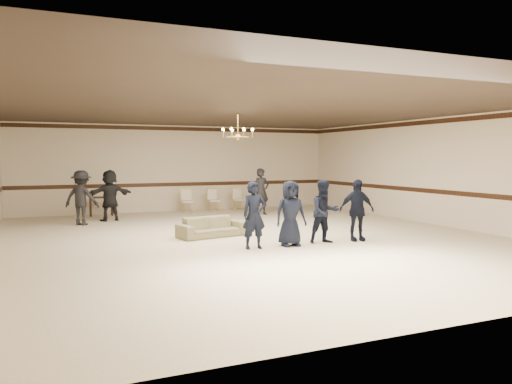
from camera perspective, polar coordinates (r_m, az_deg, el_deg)
room at (r=12.46m, az=-0.39°, el=2.03°), size 12.01×14.01×3.21m
chair_rail at (r=19.10m, az=-8.63°, el=0.87°), size 12.00×0.02×0.14m
crown_molding at (r=19.10m, az=-8.70°, el=7.11°), size 12.00×0.02×0.14m
chandelier at (r=13.40m, az=-2.08°, el=7.62°), size 0.94×0.94×0.89m
boy_a at (r=11.06m, az=-0.21°, el=-2.65°), size 0.56×0.38×1.49m
boy_b at (r=11.44m, az=3.94°, el=-2.44°), size 0.76×0.52×1.49m
boy_c at (r=11.88m, az=7.80°, el=-2.23°), size 0.78×0.64×1.49m
boy_d at (r=12.37m, az=11.36°, el=-2.03°), size 0.93×0.54×1.49m
settee at (r=12.83m, az=-5.08°, el=-3.97°), size 1.84×1.02×0.51m
adult_left at (r=15.78m, az=-19.21°, el=-0.63°), size 1.22×1.07×1.63m
adult_mid at (r=16.56m, az=-16.28°, el=-0.36°), size 1.58×0.78×1.63m
adult_right at (r=17.56m, az=0.63°, el=0.04°), size 0.65×0.48×1.63m
banquet_chair_left at (r=18.42m, az=-7.79°, el=-1.05°), size 0.45×0.45×0.84m
banquet_chair_mid at (r=18.71m, az=-4.84°, el=-0.94°), size 0.43×0.43×0.84m
banquet_chair_right at (r=19.05m, az=-1.99°, el=-0.84°), size 0.43×0.43×0.84m
console_table at (r=18.05m, az=-17.17°, el=-1.56°), size 0.82×0.40×0.67m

